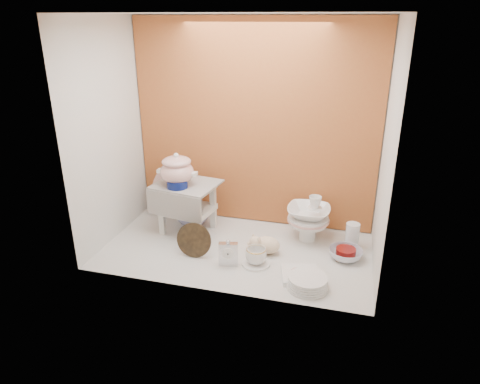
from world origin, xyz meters
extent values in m
plane|color=silver|center=(0.00, 0.00, 0.00)|extent=(1.80, 1.80, 0.00)
cube|color=#A35728|center=(0.00, 0.50, 0.75)|extent=(1.80, 0.06, 1.50)
cube|color=silver|center=(-0.90, 0.00, 0.75)|extent=(0.06, 1.00, 1.50)
cube|color=silver|center=(0.90, 0.00, 0.75)|extent=(0.06, 1.00, 1.50)
cube|color=white|center=(0.00, 0.00, 1.50)|extent=(1.80, 1.00, 0.06)
cylinder|color=#0B1553|center=(-0.46, 0.10, 0.40)|extent=(0.16, 0.16, 0.05)
imported|color=white|center=(-0.44, 0.30, 0.14)|extent=(0.34, 0.34, 0.28)
cube|color=silver|center=(0.00, -0.21, 0.09)|extent=(0.13, 0.07, 0.18)
ellipsoid|color=beige|center=(0.21, 0.00, 0.07)|extent=(0.23, 0.17, 0.13)
cylinder|color=white|center=(0.17, -0.16, 0.01)|extent=(0.21, 0.21, 0.01)
imported|color=white|center=(0.17, -0.16, 0.07)|extent=(0.18, 0.18, 0.11)
cube|color=white|center=(0.47, -0.23, 0.02)|extent=(0.26, 0.26, 0.03)
cylinder|color=white|center=(0.52, -0.33, 0.04)|extent=(0.30, 0.30, 0.07)
imported|color=silver|center=(0.73, 0.07, 0.03)|extent=(0.22, 0.22, 0.07)
cylinder|color=silver|center=(0.76, 0.22, 0.09)|extent=(0.09, 0.09, 0.19)
camera|label=1|loc=(0.70, -2.51, 1.48)|focal=32.48mm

